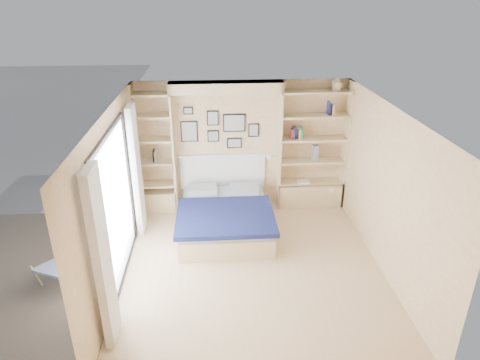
{
  "coord_description": "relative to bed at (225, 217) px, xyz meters",
  "views": [
    {
      "loc": [
        -0.57,
        -5.53,
        4.02
      ],
      "look_at": [
        -0.13,
        0.9,
        1.11
      ],
      "focal_mm": 32.0,
      "sensor_mm": 36.0,
      "label": 1
    }
  ],
  "objects": [
    {
      "name": "bed",
      "position": [
        0.0,
        0.0,
        0.0
      ],
      "size": [
        1.66,
        2.08,
        1.07
      ],
      "color": "#E3C888",
      "rests_on": "ground"
    },
    {
      "name": "deck_chair",
      "position": [
        -2.35,
        -1.21,
        0.16
      ],
      "size": [
        0.85,
        1.02,
        0.89
      ],
      "rotation": [
        0.0,
        0.0,
        -0.43
      ],
      "color": "tan",
      "rests_on": "ground"
    },
    {
      "name": "reading_lamps",
      "position": [
        0.08,
        0.81,
        0.83
      ],
      "size": [
        1.92,
        0.12,
        0.15
      ],
      "color": "silver",
      "rests_on": "ground"
    },
    {
      "name": "ground",
      "position": [
        0.38,
        -1.19,
        -0.27
      ],
      "size": [
        4.5,
        4.5,
        0.0
      ],
      "primitive_type": "plane",
      "color": "tan",
      "rests_on": "ground"
    },
    {
      "name": "photo_gallery",
      "position": [
        -0.07,
        1.03,
        1.33
      ],
      "size": [
        1.48,
        0.02,
        0.82
      ],
      "color": "black",
      "rests_on": "ground"
    },
    {
      "name": "deck",
      "position": [
        -3.22,
        -1.19,
        -0.27
      ],
      "size": [
        3.2,
        4.0,
        0.05
      ],
      "primitive_type": "cube",
      "color": "#6F5F52",
      "rests_on": "ground"
    },
    {
      "name": "room_shell",
      "position": [
        -0.0,
        0.33,
        0.81
      ],
      "size": [
        4.5,
        4.5,
        4.5
      ],
      "color": "beige",
      "rests_on": "ground"
    },
    {
      "name": "shelf_decor",
      "position": [
        1.42,
        0.88,
        1.39
      ],
      "size": [
        3.49,
        0.23,
        2.03
      ],
      "color": "#A51E1E",
      "rests_on": "ground"
    }
  ]
}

